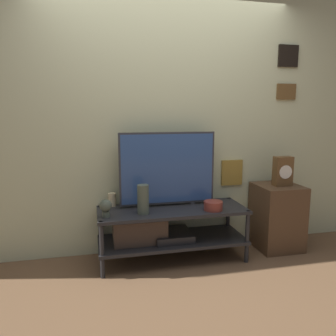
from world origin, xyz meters
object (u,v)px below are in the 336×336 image
at_px(decorative_bust, 106,207).
at_px(television, 167,169).
at_px(vase_tall_ceramic, 143,199).
at_px(vase_wide_bowl, 213,206).
at_px(candle_jar, 112,200).
at_px(mantel_clock, 283,171).

bearing_deg(decorative_bust, television, 21.03).
xyz_separation_m(vase_tall_ceramic, decorative_bust, (-0.33, -0.03, -0.04)).
height_order(vase_tall_ceramic, vase_wide_bowl, vase_tall_ceramic).
bearing_deg(vase_wide_bowl, candle_jar, 159.24).
bearing_deg(mantel_clock, vase_wide_bowl, -170.20).
relative_size(candle_jar, mantel_clock, 0.43).
bearing_deg(vase_tall_ceramic, vase_wide_bowl, -3.57).
bearing_deg(mantel_clock, television, 174.78).
distance_m(candle_jar, decorative_bust, 0.34).
distance_m(vase_tall_ceramic, candle_jar, 0.41).
bearing_deg(mantel_clock, candle_jar, 173.01).
height_order(vase_tall_ceramic, decorative_bust, vase_tall_ceramic).
distance_m(vase_wide_bowl, mantel_clock, 0.85).
xyz_separation_m(vase_wide_bowl, decorative_bust, (-0.99, 0.01, 0.05)).
relative_size(television, decorative_bust, 5.87).
bearing_deg(television, vase_tall_ceramic, -143.10).
xyz_separation_m(vase_tall_ceramic, mantel_clock, (1.45, 0.10, 0.18)).
distance_m(decorative_bust, mantel_clock, 1.80).
xyz_separation_m(television, mantel_clock, (1.18, -0.11, -0.05)).
height_order(television, vase_tall_ceramic, television).
height_order(television, vase_wide_bowl, television).
bearing_deg(vase_tall_ceramic, mantel_clock, 3.80).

